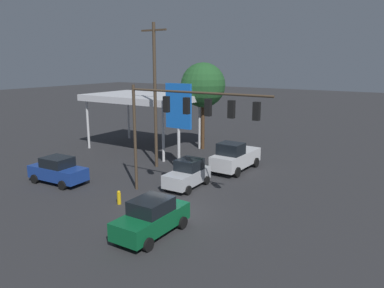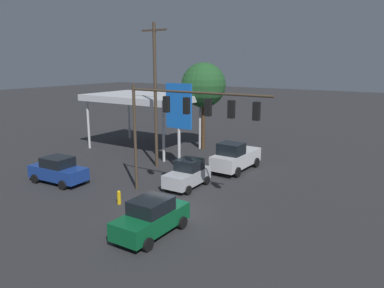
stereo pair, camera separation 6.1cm
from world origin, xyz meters
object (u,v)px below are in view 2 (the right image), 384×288
object	(u,v)px
utility_pole	(155,94)
sedan_far	(58,170)
hatchback_crossing	(188,174)
pickup_parked	(235,157)
street_tree	(203,85)
price_sign	(179,110)
sedan_waiting	(151,217)
traffic_signal_assembly	(186,114)
fire_hydrant	(119,197)

from	to	relation	value
utility_pole	sedan_far	bearing A→B (deg)	65.52
hatchback_crossing	pickup_parked	xyz separation A→B (m)	(-0.96, -5.46, 0.16)
sedan_far	street_tree	xyz separation A→B (m)	(-3.15, -14.95, 5.40)
price_sign	sedan_waiting	bearing A→B (deg)	118.09
traffic_signal_assembly	sedan_waiting	xyz separation A→B (m)	(-1.16, 4.87, -4.62)
sedan_waiting	fire_hydrant	size ratio (longest dim) A/B	5.01
price_sign	sedan_far	bearing A→B (deg)	53.92
traffic_signal_assembly	sedan_waiting	world-z (taller)	traffic_signal_assembly
street_tree	fire_hydrant	distance (m)	17.02
utility_pole	hatchback_crossing	world-z (taller)	utility_pole
hatchback_crossing	fire_hydrant	distance (m)	5.33
traffic_signal_assembly	fire_hydrant	bearing A→B (deg)	40.35
utility_pole	sedan_waiting	world-z (taller)	utility_pole
street_tree	pickup_parked	bearing A→B (deg)	140.27
pickup_parked	street_tree	xyz separation A→B (m)	(6.17, -5.13, 5.24)
hatchback_crossing	street_tree	bearing A→B (deg)	-155.01
traffic_signal_assembly	price_sign	bearing A→B (deg)	-51.38
price_sign	sedan_far	distance (m)	10.08
sedan_far	street_tree	world-z (taller)	street_tree
price_sign	street_tree	distance (m)	7.94
street_tree	fire_hydrant	world-z (taller)	street_tree
traffic_signal_assembly	utility_pole	xyz separation A→B (m)	(6.47, -5.20, 0.53)
traffic_signal_assembly	sedan_waiting	bearing A→B (deg)	103.42
utility_pole	price_sign	size ratio (longest dim) A/B	1.66
sedan_waiting	utility_pole	bearing A→B (deg)	-143.17
sedan_waiting	traffic_signal_assembly	bearing A→B (deg)	-166.93
sedan_waiting	street_tree	xyz separation A→B (m)	(7.78, -17.75, 5.40)
utility_pole	street_tree	size ratio (longest dim) A/B	1.36
price_sign	street_tree	xyz separation A→B (m)	(2.30, -7.47, 1.42)
pickup_parked	sedan_waiting	world-z (taller)	pickup_parked
price_sign	sedan_waiting	xyz separation A→B (m)	(-5.49, 10.28, -3.98)
price_sign	pickup_parked	world-z (taller)	price_sign
price_sign	hatchback_crossing	distance (m)	5.84
traffic_signal_assembly	hatchback_crossing	size ratio (longest dim) A/B	2.53
street_tree	sedan_far	bearing A→B (deg)	78.09
utility_pole	fire_hydrant	distance (m)	10.26
traffic_signal_assembly	fire_hydrant	world-z (taller)	traffic_signal_assembly
fire_hydrant	sedan_waiting	bearing A→B (deg)	153.57
hatchback_crossing	street_tree	xyz separation A→B (m)	(5.21, -10.59, 5.40)
utility_pole	fire_hydrant	world-z (taller)	utility_pole
utility_pole	hatchback_crossing	xyz separation A→B (m)	(-5.06, 2.90, -5.15)
sedan_far	hatchback_crossing	bearing A→B (deg)	-155.88
pickup_parked	traffic_signal_assembly	bearing A→B (deg)	4.50
pickup_parked	fire_hydrant	xyz separation A→B (m)	(2.73, 10.46, -0.67)
price_sign	fire_hydrant	xyz separation A→B (m)	(-1.14, 8.12, -4.49)
utility_pole	fire_hydrant	size ratio (longest dim) A/B	13.20
sedan_far	fire_hydrant	xyz separation A→B (m)	(-6.59, 0.64, -0.51)
utility_pole	price_sign	world-z (taller)	utility_pole
utility_pole	sedan_waiting	xyz separation A→B (m)	(-7.63, 10.06, -5.15)
fire_hydrant	utility_pole	bearing A→B (deg)	-67.42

